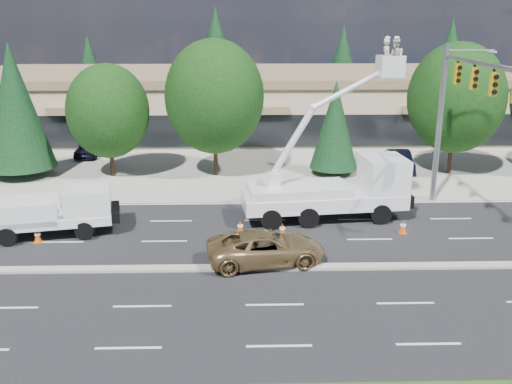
{
  "coord_description": "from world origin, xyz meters",
  "views": [
    {
      "loc": [
        -1.17,
        -22.48,
        10.6
      ],
      "look_at": [
        -0.55,
        3.44,
        2.4
      ],
      "focal_mm": 40.0,
      "sensor_mm": 36.0,
      "label": 1
    }
  ],
  "objects_px": {
    "utility_pickup": "(58,216)",
    "bucket_truck": "(341,181)",
    "signal_mast": "(456,103)",
    "minivan": "(266,248)"
  },
  "relations": [
    {
      "from": "signal_mast",
      "to": "bucket_truck",
      "type": "distance_m",
      "value": 7.22
    },
    {
      "from": "utility_pickup",
      "to": "bucket_truck",
      "type": "height_order",
      "value": "bucket_truck"
    },
    {
      "from": "signal_mast",
      "to": "minivan",
      "type": "bearing_deg",
      "value": -147.72
    },
    {
      "from": "utility_pickup",
      "to": "signal_mast",
      "type": "bearing_deg",
      "value": -4.05
    },
    {
      "from": "signal_mast",
      "to": "utility_pickup",
      "type": "bearing_deg",
      "value": -172.3
    },
    {
      "from": "bucket_truck",
      "to": "minivan",
      "type": "xyz_separation_m",
      "value": [
        -4.22,
        -5.71,
        -1.36
      ]
    },
    {
      "from": "utility_pickup",
      "to": "bucket_truck",
      "type": "relative_size",
      "value": 0.67
    },
    {
      "from": "minivan",
      "to": "bucket_truck",
      "type": "bearing_deg",
      "value": -45.72
    },
    {
      "from": "utility_pickup",
      "to": "bucket_truck",
      "type": "distance_m",
      "value": 14.57
    },
    {
      "from": "utility_pickup",
      "to": "minivan",
      "type": "distance_m",
      "value": 10.81
    }
  ]
}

